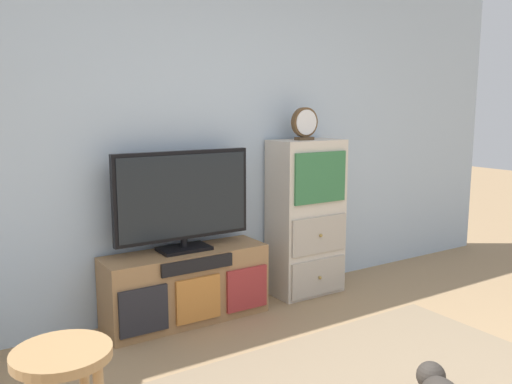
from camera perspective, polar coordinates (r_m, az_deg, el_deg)
back_wall at (r=4.07m, az=-5.54°, el=6.61°), size 6.40×0.12×2.70m
media_console at (r=3.91m, az=-7.42°, el=-9.92°), size 1.18×0.38×0.52m
television at (r=3.77m, az=-7.78°, el=-0.67°), size 1.01×0.22×0.71m
side_cabinet at (r=4.37m, az=5.37°, el=-2.74°), size 0.58×0.38×1.26m
desk_clock at (r=4.24m, az=5.21°, el=7.28°), size 0.23×0.08×0.26m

